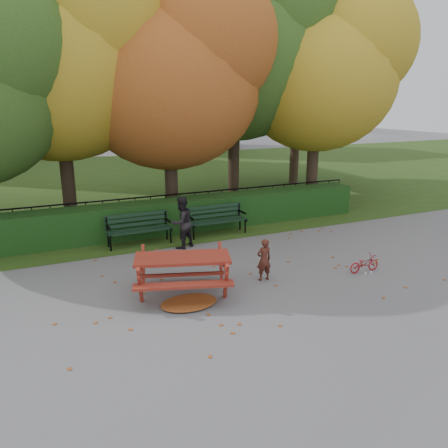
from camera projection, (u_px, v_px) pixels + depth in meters
name	position (u px, v px, depth m)	size (l,w,h in m)	color
ground	(237.00, 284.00, 9.74)	(90.00, 90.00, 0.00)	slate
grass_strip	(115.00, 182.00, 22.01)	(90.00, 90.00, 0.00)	#233A13
building_right	(175.00, 75.00, 35.83)	(9.00, 6.00, 12.00)	tan
hedge	(174.00, 216.00, 13.55)	(13.00, 0.90, 1.00)	black
iron_fence	(166.00, 209.00, 14.24)	(14.00, 0.04, 1.02)	black
tree_b	(68.00, 51.00, 13.21)	(6.72, 6.40, 8.79)	black
tree_c	(180.00, 72.00, 13.99)	(6.30, 6.00, 8.00)	black
tree_d	(247.00, 43.00, 15.99)	(7.14, 6.80, 9.58)	black
tree_e	(329.00, 69.00, 16.01)	(6.09, 5.80, 8.16)	black
tree_g	(307.00, 69.00, 20.15)	(6.30, 6.00, 8.55)	black
bench_left	(138.00, 227.00, 12.33)	(1.80, 0.57, 0.88)	black
bench_right	(216.00, 218.00, 13.28)	(1.80, 0.57, 0.88)	black
picnic_table	(183.00, 265.00, 9.07)	(2.35, 2.11, 0.96)	maroon
leaf_pile	(189.00, 303.00, 8.76)	(1.17, 0.81, 0.08)	maroon
leaf_scatter	(231.00, 279.00, 10.00)	(9.00, 5.70, 0.01)	maroon
child	(264.00, 260.00, 9.84)	(0.36, 0.23, 0.98)	#461E16
adult	(182.00, 222.00, 11.97)	(0.71, 0.55, 1.45)	black
bicycle	(364.00, 263.00, 10.39)	(0.28, 0.81, 0.42)	maroon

